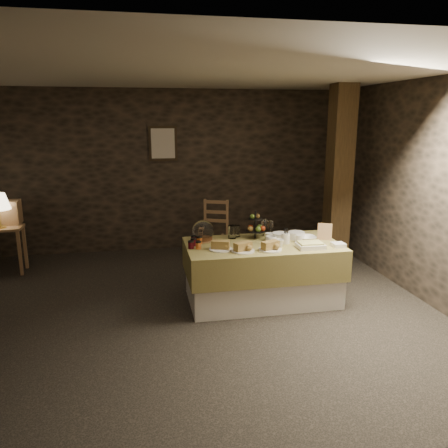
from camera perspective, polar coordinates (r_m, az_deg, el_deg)
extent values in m
cube|color=black|center=(5.15, -4.07, -10.97)|extent=(5.50, 5.00, 0.01)
cube|color=black|center=(7.22, -6.68, 6.87)|extent=(5.50, 0.02, 2.60)
cube|color=black|center=(2.37, 2.82, -7.18)|extent=(5.50, 0.02, 2.60)
cube|color=black|center=(5.75, 24.08, 4.06)|extent=(0.02, 5.00, 2.60)
cube|color=beige|center=(4.70, -4.64, 19.21)|extent=(5.50, 5.00, 0.01)
cube|color=silver|center=(5.25, 4.99, -6.49)|extent=(1.73, 0.89, 0.67)
cube|color=olive|center=(5.19, 5.04, -4.50)|extent=(1.80, 0.96, 0.37)
cube|color=#9B6C47|center=(6.69, -25.11, -3.50)|extent=(0.04, 0.04, 0.63)
cube|color=#9B6C47|center=(6.97, -24.54, -2.80)|extent=(0.04, 0.04, 0.63)
cylinder|color=tan|center=(6.76, -27.13, -0.38)|extent=(0.14, 0.14, 0.02)
cylinder|color=tan|center=(6.73, -27.24, 0.61)|extent=(0.02, 0.02, 0.26)
cube|color=#9B6C47|center=(6.94, -26.76, 1.36)|extent=(0.42, 0.26, 0.34)
cube|color=#9B6C47|center=(6.84, -1.35, -2.62)|extent=(0.54, 0.53, 0.05)
cube|color=#9B6C47|center=(6.89, -1.61, 1.57)|extent=(0.38, 0.18, 0.40)
cube|color=black|center=(6.41, 14.75, 5.67)|extent=(0.30, 0.30, 2.60)
cube|color=#2F2315|center=(7.14, -7.98, 10.39)|extent=(0.45, 0.03, 0.55)
cube|color=beige|center=(7.11, -7.97, 10.38)|extent=(0.37, 0.01, 0.47)
cylinder|color=white|center=(5.26, 7.34, -1.68)|extent=(0.19, 0.19, 0.10)
cylinder|color=white|center=(5.39, 9.44, -1.46)|extent=(0.20, 0.20, 0.08)
cylinder|color=white|center=(5.16, 8.06, -1.86)|extent=(0.10, 0.10, 0.12)
imported|color=white|center=(5.08, 6.16, -2.15)|extent=(0.14, 0.14, 0.10)
imported|color=white|center=(5.03, 7.30, -2.45)|extent=(0.11, 0.11, 0.09)
cylinder|color=white|center=(5.25, 5.91, -1.69)|extent=(0.09, 0.09, 0.09)
cylinder|color=white|center=(5.22, 9.77, -1.91)|extent=(0.08, 0.08, 0.09)
imported|color=white|center=(5.32, 10.69, -1.86)|extent=(0.24, 0.24, 0.06)
cylinder|color=#9B6C47|center=(5.25, -2.74, -2.10)|extent=(0.26, 0.26, 0.01)
cylinder|color=brown|center=(5.24, -2.74, -1.66)|extent=(0.22, 0.22, 0.07)
sphere|color=white|center=(5.22, -2.75, -0.89)|extent=(0.26, 0.26, 0.26)
cylinder|color=black|center=(5.32, 4.12, -0.06)|extent=(0.02, 0.02, 0.34)
cylinder|color=black|center=(5.34, 4.10, -0.89)|extent=(0.24, 0.24, 0.01)
cylinder|color=black|center=(5.31, 4.13, 0.68)|extent=(0.17, 0.17, 0.01)
sphere|color=#557A25|center=(5.38, 4.65, -0.42)|extent=(0.07, 0.07, 0.07)
sphere|color=#992C11|center=(5.36, 3.48, -0.45)|extent=(0.07, 0.07, 0.07)
sphere|color=#557A25|center=(5.28, 4.49, -0.68)|extent=(0.07, 0.07, 0.07)
sphere|color=brown|center=(5.29, 3.46, -0.64)|extent=(0.07, 0.07, 0.07)
sphere|color=#992C11|center=(5.32, 5.06, -0.59)|extent=(0.07, 0.07, 0.07)
cylinder|color=white|center=(4.88, -0.46, -3.30)|extent=(0.26, 0.26, 0.01)
cube|color=brown|center=(4.86, -0.46, -2.71)|extent=(0.22, 0.16, 0.09)
cylinder|color=white|center=(4.82, 2.48, -3.52)|extent=(0.26, 0.26, 0.01)
cube|color=brown|center=(4.80, 2.48, -2.92)|extent=(0.22, 0.17, 0.09)
cylinder|color=white|center=(4.89, 6.05, -3.33)|extent=(0.26, 0.26, 0.01)
cube|color=brown|center=(4.87, 6.06, -2.74)|extent=(0.22, 0.16, 0.09)
cylinder|color=#530C18|center=(5.03, -4.01, -2.44)|extent=(0.06, 0.06, 0.07)
cylinder|color=orange|center=(4.91, -3.36, -2.83)|extent=(0.06, 0.06, 0.07)
cylinder|color=#530C18|center=(4.93, -4.33, -2.78)|extent=(0.06, 0.06, 0.07)
cylinder|color=orange|center=(5.11, -3.22, -2.18)|extent=(0.06, 0.06, 0.07)
cylinder|color=#530C18|center=(5.16, -3.97, -2.04)|extent=(0.06, 0.06, 0.07)
cube|color=white|center=(5.03, 11.20, -2.82)|extent=(0.30, 0.22, 0.05)
cube|color=#DEDB7F|center=(5.02, 11.22, -2.43)|extent=(0.26, 0.18, 0.02)
cube|color=white|center=(5.15, 14.71, -2.65)|extent=(0.14, 0.14, 0.04)
cube|color=#9B6C47|center=(5.40, 13.02, -1.06)|extent=(0.18, 0.13, 0.22)
cylinder|color=white|center=(5.32, 1.07, -1.04)|extent=(0.10, 0.10, 0.16)
cylinder|color=white|center=(5.40, 1.65, -0.92)|extent=(0.09, 0.09, 0.14)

